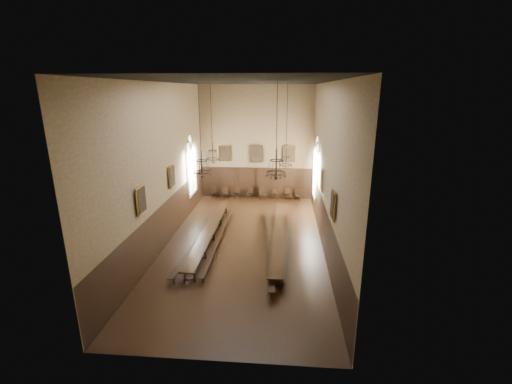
# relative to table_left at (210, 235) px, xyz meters

# --- Properties ---
(floor) EXTENTS (9.00, 18.00, 0.02)m
(floor) POSITION_rel_table_left_xyz_m (2.07, -0.19, -0.40)
(floor) COLOR black
(floor) RESTS_ON ground
(ceiling) EXTENTS (9.00, 18.00, 0.02)m
(ceiling) POSITION_rel_table_left_xyz_m (2.07, -0.19, 8.62)
(ceiling) COLOR black
(ceiling) RESTS_ON ground
(wall_back) EXTENTS (9.00, 0.02, 9.00)m
(wall_back) POSITION_rel_table_left_xyz_m (2.07, 8.82, 4.11)
(wall_back) COLOR #947C5B
(wall_back) RESTS_ON ground
(wall_front) EXTENTS (9.00, 0.02, 9.00)m
(wall_front) POSITION_rel_table_left_xyz_m (2.07, -9.20, 4.11)
(wall_front) COLOR #947C5B
(wall_front) RESTS_ON ground
(wall_left) EXTENTS (0.02, 18.00, 9.00)m
(wall_left) POSITION_rel_table_left_xyz_m (-2.44, -0.19, 4.11)
(wall_left) COLOR #947C5B
(wall_left) RESTS_ON ground
(wall_right) EXTENTS (0.02, 18.00, 9.00)m
(wall_right) POSITION_rel_table_left_xyz_m (6.58, -0.19, 4.11)
(wall_right) COLOR #947C5B
(wall_right) RESTS_ON ground
(wainscot_panelling) EXTENTS (9.00, 18.00, 2.50)m
(wainscot_panelling) POSITION_rel_table_left_xyz_m (2.07, -0.19, 0.86)
(wainscot_panelling) COLOR black
(wainscot_panelling) RESTS_ON floor
(table_left) EXTENTS (0.71, 10.02, 0.78)m
(table_left) POSITION_rel_table_left_xyz_m (0.00, 0.00, 0.00)
(table_left) COLOR black
(table_left) RESTS_ON floor
(table_right) EXTENTS (0.93, 10.12, 0.79)m
(table_right) POSITION_rel_table_left_xyz_m (4.09, -0.18, 0.00)
(table_right) COLOR black
(table_right) RESTS_ON floor
(bench_left_outer) EXTENTS (1.03, 10.35, 0.47)m
(bench_left_outer) POSITION_rel_table_left_xyz_m (-0.39, 0.08, -0.09)
(bench_left_outer) COLOR black
(bench_left_outer) RESTS_ON floor
(bench_left_inner) EXTENTS (0.36, 9.25, 0.42)m
(bench_left_inner) POSITION_rel_table_left_xyz_m (0.57, -0.21, -0.13)
(bench_left_inner) COLOR black
(bench_left_inner) RESTS_ON floor
(bench_right_inner) EXTENTS (0.92, 10.77, 0.48)m
(bench_right_inner) POSITION_rel_table_left_xyz_m (3.55, -0.43, -0.08)
(bench_right_inner) COLOR black
(bench_right_inner) RESTS_ON floor
(bench_right_outer) EXTENTS (0.90, 9.69, 0.44)m
(bench_right_outer) POSITION_rel_table_left_xyz_m (4.58, -0.13, -0.11)
(bench_right_outer) COLOR black
(bench_right_outer) RESTS_ON floor
(chair_0) EXTENTS (0.50, 0.50, 0.94)m
(chair_0) POSITION_rel_table_left_xyz_m (-1.44, 8.36, -0.11)
(chair_0) COLOR black
(chair_0) RESTS_ON floor
(chair_1) EXTENTS (0.48, 0.48, 0.92)m
(chair_1) POSITION_rel_table_left_xyz_m (-0.47, 8.38, -0.11)
(chair_1) COLOR black
(chair_1) RESTS_ON floor
(chair_2) EXTENTS (0.46, 0.46, 0.98)m
(chair_2) POSITION_rel_table_left_xyz_m (0.51, 8.28, -0.09)
(chair_2) COLOR black
(chair_2) RESTS_ON floor
(chair_3) EXTENTS (0.50, 0.50, 0.91)m
(chair_3) POSITION_rel_table_left_xyz_m (1.58, 8.41, -0.12)
(chair_3) COLOR black
(chair_3) RESTS_ON floor
(chair_4) EXTENTS (0.53, 0.53, 1.03)m
(chair_4) POSITION_rel_table_left_xyz_m (2.58, 8.32, -0.08)
(chair_4) COLOR black
(chair_4) RESTS_ON floor
(chair_5) EXTENTS (0.47, 0.47, 0.90)m
(chair_5) POSITION_rel_table_left_xyz_m (3.58, 8.33, -0.12)
(chair_5) COLOR black
(chair_5) RESTS_ON floor
(chair_6) EXTENTS (0.48, 0.48, 0.94)m
(chair_6) POSITION_rel_table_left_xyz_m (4.65, 8.34, -0.11)
(chair_6) COLOR black
(chair_6) RESTS_ON floor
(chair_7) EXTENTS (0.40, 0.40, 0.86)m
(chair_7) POSITION_rel_table_left_xyz_m (5.47, 8.32, -0.13)
(chair_7) COLOR black
(chair_7) RESTS_ON floor
(chandelier_back_left) EXTENTS (0.81, 0.81, 4.60)m
(chandelier_back_left) POSITION_rel_table_left_xyz_m (-0.08, 2.04, 4.47)
(chandelier_back_left) COLOR black
(chandelier_back_left) RESTS_ON ceiling
(chandelier_back_right) EXTENTS (0.76, 0.76, 4.88)m
(chandelier_back_right) POSITION_rel_table_left_xyz_m (4.37, 2.00, 4.24)
(chandelier_back_right) COLOR black
(chandelier_back_right) RESTS_ON ceiling
(chandelier_front_left) EXTENTS (0.86, 0.86, 4.35)m
(chandelier_front_left) POSITION_rel_table_left_xyz_m (0.32, -2.51, 4.70)
(chandelier_front_left) COLOR black
(chandelier_front_left) RESTS_ON ceiling
(chandelier_front_right) EXTENTS (0.93, 0.93, 4.28)m
(chandelier_front_right) POSITION_rel_table_left_xyz_m (3.88, -2.79, 4.76)
(chandelier_front_right) COLOR black
(chandelier_front_right) RESTS_ON ceiling
(portrait_back_0) EXTENTS (1.10, 0.12, 1.40)m
(portrait_back_0) POSITION_rel_table_left_xyz_m (-0.53, 8.69, 3.31)
(portrait_back_0) COLOR #AB7D29
(portrait_back_0) RESTS_ON wall_back
(portrait_back_1) EXTENTS (1.10, 0.12, 1.40)m
(portrait_back_1) POSITION_rel_table_left_xyz_m (2.07, 8.69, 3.31)
(portrait_back_1) COLOR #AB7D29
(portrait_back_1) RESTS_ON wall_back
(portrait_back_2) EXTENTS (1.10, 0.12, 1.40)m
(portrait_back_2) POSITION_rel_table_left_xyz_m (4.67, 8.69, 3.31)
(portrait_back_2) COLOR #AB7D29
(portrait_back_2) RESTS_ON wall_back
(portrait_left_0) EXTENTS (0.12, 1.00, 1.30)m
(portrait_left_0) POSITION_rel_table_left_xyz_m (-2.31, 0.81, 3.31)
(portrait_left_0) COLOR #AB7D29
(portrait_left_0) RESTS_ON wall_left
(portrait_left_1) EXTENTS (0.12, 1.00, 1.30)m
(portrait_left_1) POSITION_rel_table_left_xyz_m (-2.31, -3.69, 3.31)
(portrait_left_1) COLOR #AB7D29
(portrait_left_1) RESTS_ON wall_left
(portrait_right_0) EXTENTS (0.12, 1.00, 1.30)m
(portrait_right_0) POSITION_rel_table_left_xyz_m (6.45, 0.81, 3.31)
(portrait_right_0) COLOR #AB7D29
(portrait_right_0) RESTS_ON wall_right
(portrait_right_1) EXTENTS (0.12, 1.00, 1.30)m
(portrait_right_1) POSITION_rel_table_left_xyz_m (6.45, -3.69, 3.31)
(portrait_right_1) COLOR #AB7D29
(portrait_right_1) RESTS_ON wall_right
(window_right) EXTENTS (0.20, 2.20, 4.60)m
(window_right) POSITION_rel_table_left_xyz_m (6.50, 5.31, 3.01)
(window_right) COLOR white
(window_right) RESTS_ON wall_right
(window_left) EXTENTS (0.20, 2.20, 4.60)m
(window_left) POSITION_rel_table_left_xyz_m (-2.36, 5.31, 3.01)
(window_left) COLOR white
(window_left) RESTS_ON wall_left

